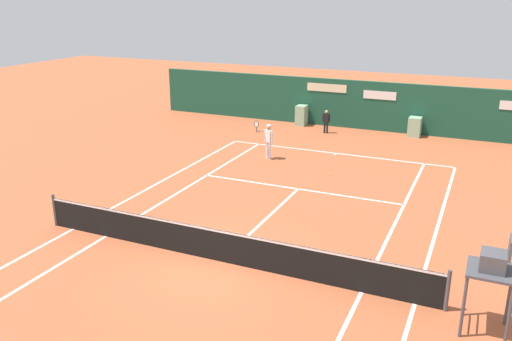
# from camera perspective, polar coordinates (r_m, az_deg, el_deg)

# --- Properties ---
(ground_plane) EXTENTS (80.00, 80.00, 0.01)m
(ground_plane) POSITION_cam_1_polar(r_m,az_deg,el_deg) (15.64, -2.82, -8.76)
(ground_plane) COLOR #B25633
(tennis_net) EXTENTS (12.10, 0.10, 1.07)m
(tennis_net) POSITION_cam_1_polar(r_m,az_deg,el_deg) (14.96, -3.85, -7.93)
(tennis_net) COLOR #4C4C51
(tennis_net) RESTS_ON ground_plane
(sponsor_back_wall) EXTENTS (25.00, 1.02, 2.66)m
(sponsor_back_wall) POSITION_cam_1_polar(r_m,az_deg,el_deg) (30.05, 11.46, 6.78)
(sponsor_back_wall) COLOR #194C38
(sponsor_back_wall) RESTS_ON ground_plane
(umpire_chair) EXTENTS (1.00, 1.00, 2.33)m
(umpire_chair) POSITION_cam_1_polar(r_m,az_deg,el_deg) (12.64, 23.97, -9.54)
(umpire_chair) COLOR #47474C
(umpire_chair) RESTS_ON ground_plane
(player_on_baseline) EXTENTS (0.81, 0.63, 1.81)m
(player_on_baseline) POSITION_cam_1_polar(r_m,az_deg,el_deg) (24.01, 1.30, 3.45)
(player_on_baseline) COLOR white
(player_on_baseline) RESTS_ON ground_plane
(ball_kid_centre_post) EXTENTS (0.42, 0.19, 1.25)m
(ball_kid_centre_post) POSITION_cam_1_polar(r_m,az_deg,el_deg) (28.89, 7.52, 5.38)
(ball_kid_centre_post) COLOR black
(ball_kid_centre_post) RESTS_ON ground_plane
(tennis_ball_near_service_line) EXTENTS (0.07, 0.07, 0.07)m
(tennis_ball_near_service_line) POSITION_cam_1_polar(r_m,az_deg,el_deg) (22.31, 7.87, -0.37)
(tennis_ball_near_service_line) COLOR #CCE033
(tennis_ball_near_service_line) RESTS_ON ground_plane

